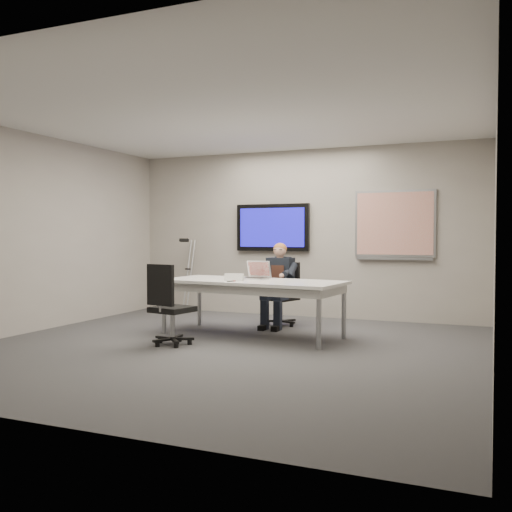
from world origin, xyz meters
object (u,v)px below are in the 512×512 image
at_px(office_chair_near, 170,320).
at_px(seated_person, 277,293).
at_px(laptop, 257,274).
at_px(office_chair_far, 283,306).
at_px(conference_table, 252,287).

relative_size(office_chair_near, seated_person, 0.81).
bearing_deg(laptop, office_chair_far, 87.06).
bearing_deg(office_chair_near, laptop, -107.33).
xyz_separation_m(conference_table, seated_person, (0.05, 0.82, -0.17)).
height_order(conference_table, seated_person, seated_person).
distance_m(office_chair_near, laptop, 1.47).
bearing_deg(office_chair_far, conference_table, -74.70).
height_order(conference_table, office_chair_near, office_chair_near).
xyz_separation_m(office_chair_near, seated_person, (0.73, 1.80, 0.19)).
height_order(seated_person, laptop, seated_person).
relative_size(office_chair_far, office_chair_near, 0.95).
xyz_separation_m(office_chair_far, laptop, (-0.09, -0.82, 0.52)).
relative_size(conference_table, laptop, 7.04).
relative_size(conference_table, seated_person, 2.04).
xyz_separation_m(conference_table, office_chair_far, (0.06, 1.05, -0.37)).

